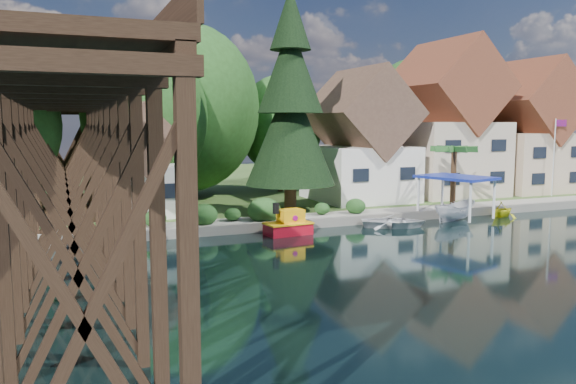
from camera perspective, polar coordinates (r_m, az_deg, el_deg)
name	(u,v)px	position (r m, az deg, el deg)	size (l,w,h in m)	color
ground	(390,252)	(30.84, 10.36, -6.03)	(140.00, 140.00, 0.00)	black
bank	(222,185)	(61.84, -6.76, 0.76)	(140.00, 52.00, 0.50)	#365321
seawall	(377,219)	(39.52, 9.05, -2.69)	(60.00, 0.40, 0.62)	slate
promenade	(392,211)	(41.62, 10.49, -1.92)	(50.00, 2.60, 0.06)	gray
trestle_bridge	(65,154)	(30.52, -21.68, 3.61)	(4.12, 44.18, 9.30)	black
house_left	(359,145)	(47.42, 7.27, 4.81)	(7.64, 8.64, 11.02)	white
house_center	(445,129)	(52.79, 15.62, 6.21)	(8.65, 9.18, 13.89)	beige
house_right	(525,135)	(58.38, 22.94, 5.33)	(8.15, 8.64, 12.45)	#C9AE90
shed	(142,168)	(40.26, -14.59, 2.40)	(5.09, 5.40, 7.85)	white
bg_trees	(270,119)	(49.65, -1.81, 7.43)	(49.90, 13.30, 10.57)	#382314
shrubs	(254,210)	(36.90, -3.46, -1.85)	(15.76, 2.47, 1.70)	#1C4218
conifer	(290,105)	(40.62, 0.24, 8.82)	(6.49, 6.49, 15.98)	#382314
palm_tree	(454,151)	(44.71, 16.54, 4.04)	(4.49, 4.49, 4.94)	#382314
flagpole	(556,149)	(54.69, 25.54, 3.98)	(1.04, 0.32, 6.82)	white
tugboat	(289,225)	(34.92, 0.06, -3.34)	(3.04, 1.88, 2.10)	#B50C1D
boat_white_a	(394,221)	(38.14, 10.71, -2.87)	(3.04, 4.26, 0.88)	silver
boat_canopy	(455,202)	(41.53, 16.62, -0.94)	(4.62, 5.70, 3.20)	white
boat_yellow	(502,208)	(44.45, 20.94, -1.57)	(2.09, 2.42, 1.28)	yellow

